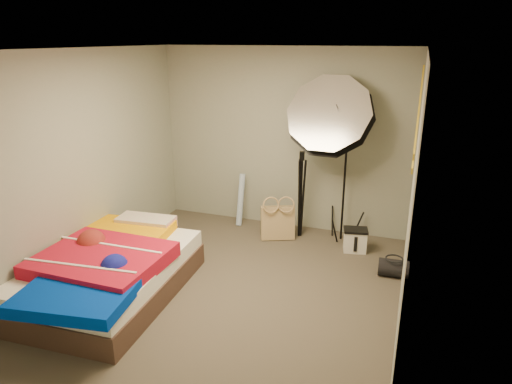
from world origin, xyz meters
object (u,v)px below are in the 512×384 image
at_px(bed, 108,271).
at_px(photo_umbrella, 331,118).
at_px(duffel_bag, 393,268).
at_px(camera_tripod, 301,189).
at_px(camera_case, 355,241).
at_px(wrapping_roll, 241,200).
at_px(tote_bag, 278,223).

bearing_deg(bed, photo_umbrella, 48.74).
xyz_separation_m(duffel_bag, camera_tripod, (-1.29, 0.74, 0.58)).
distance_m(bed, photo_umbrella, 3.15).
xyz_separation_m(camera_case, duffel_bag, (0.51, -0.51, -0.04)).
height_order(wrapping_roll, bed, wrapping_roll).
distance_m(tote_bag, photo_umbrella, 1.56).
height_order(wrapping_roll, duffel_bag, wrapping_roll).
xyz_separation_m(camera_case, bed, (-2.30, -1.93, 0.15)).
distance_m(tote_bag, camera_case, 1.05).
distance_m(photo_umbrella, camera_tripod, 1.03).
distance_m(camera_case, photo_umbrella, 1.59).
relative_size(wrapping_roll, duffel_bag, 2.25).
relative_size(wrapping_roll, bed, 0.35).
bearing_deg(wrapping_roll, duffel_bag, -21.30).
bearing_deg(tote_bag, duffel_bag, -43.11).
bearing_deg(tote_bag, bed, -145.62).
bearing_deg(camera_case, duffel_bag, -56.83).
relative_size(tote_bag, wrapping_roll, 0.60).
relative_size(camera_case, bed, 0.13).
bearing_deg(duffel_bag, tote_bag, 158.02).
relative_size(tote_bag, duffel_bag, 1.35).
height_order(camera_case, duffel_bag, camera_case).
bearing_deg(tote_bag, camera_tripod, 11.21).
height_order(tote_bag, camera_tripod, camera_tripod).
distance_m(tote_bag, wrapping_roll, 0.74).
xyz_separation_m(camera_case, photo_umbrella, (-0.43, 0.20, 1.51)).
xyz_separation_m(wrapping_roll, photo_umbrella, (1.27, -0.15, 1.28)).
bearing_deg(camera_tripod, duffel_bag, -29.78).
distance_m(wrapping_roll, camera_tripod, 0.98).
xyz_separation_m(tote_bag, camera_case, (1.05, -0.05, -0.09)).
distance_m(tote_bag, camera_tripod, 0.56).
xyz_separation_m(tote_bag, duffel_bag, (1.56, -0.56, -0.12)).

